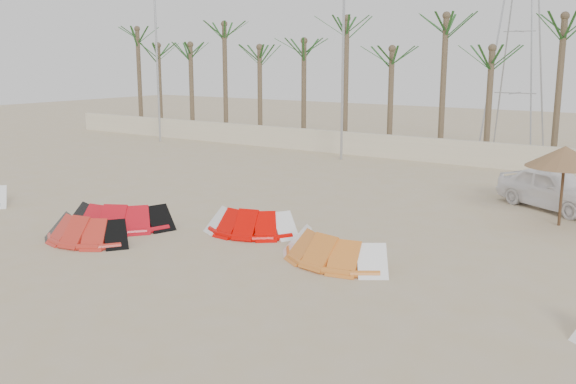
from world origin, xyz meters
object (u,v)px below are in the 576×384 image
Objects in this scene: parasol_left at (565,157)px; car at (554,189)px; kite_red_right at (256,220)px; kite_red_left at (126,214)px; kite_orange at (338,246)px; kite_red_mid at (93,228)px.

car is (-0.73, 2.41, -1.57)m from parasol_left.
kite_red_right is at bearing -140.25° from parasol_left.
kite_red_right is at bearing 171.18° from car.
kite_orange is at bearing 5.79° from kite_red_left.
kite_red_mid is 1.18× the size of parasol_left.
kite_red_left is at bearing 104.13° from kite_red_mid.
kite_red_mid is (0.44, -1.75, -0.00)m from kite_red_left.
kite_orange is (3.61, -1.02, 0.00)m from kite_red_right.
car reaches higher than kite_red_left.
car is at bearing 70.65° from kite_orange.
kite_red_mid is 0.88× the size of kite_orange.
parasol_left is at bearing 60.75° from kite_orange.
car is (7.10, 8.91, 0.35)m from kite_red_right.
kite_red_mid is at bearing -135.55° from kite_red_right.
parasol_left reaches higher than kite_red_right.
kite_red_mid is at bearing -160.74° from kite_orange.
kite_red_mid and kite_orange have the same top height.
kite_red_right is at bearing 164.26° from kite_orange.
car reaches higher than kite_orange.
kite_red_left is 1.24× the size of kite_red_mid.
kite_red_left is 0.88× the size of car.
car reaches higher than kite_red_right.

